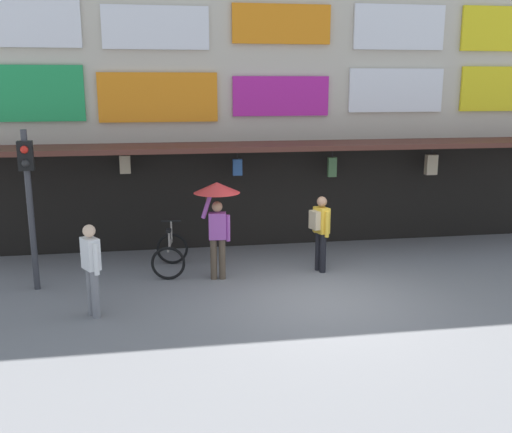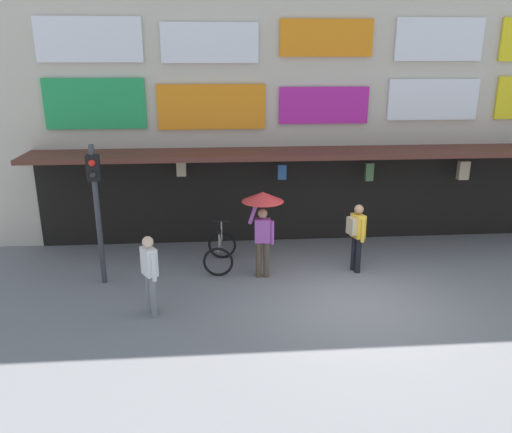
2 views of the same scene
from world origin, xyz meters
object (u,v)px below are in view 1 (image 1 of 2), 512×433
pedestrian_with_umbrella (217,203)px  traffic_light_near (28,185)px  bicycle_parked (170,254)px  pedestrian_in_yellow (91,265)px  pedestrian_in_white (320,228)px

pedestrian_with_umbrella → traffic_light_near: bearing=-179.5°
traffic_light_near → pedestrian_with_umbrella: bearing=0.5°
bicycle_parked → pedestrian_in_yellow: (-1.39, -2.32, 0.55)m
traffic_light_near → bicycle_parked: traffic_light_near is taller
bicycle_parked → pedestrian_with_umbrella: 1.73m
traffic_light_near → pedestrian_in_white: (5.92, 0.18, -1.16)m
pedestrian_with_umbrella → pedestrian_in_yellow: size_ratio=1.24×
traffic_light_near → pedestrian_with_umbrella: (3.67, 0.03, -0.50)m
pedestrian_with_umbrella → pedestrian_in_yellow: (-2.38, -1.64, -0.69)m
bicycle_parked → traffic_light_near: bearing=-165.2°
pedestrian_in_yellow → pedestrian_in_white: bearing=21.1°
pedestrian_in_yellow → pedestrian_in_white: same height
pedestrian_in_yellow → bicycle_parked: bearing=58.9°
bicycle_parked → pedestrian_with_umbrella: pedestrian_with_umbrella is taller
bicycle_parked → pedestrian_in_yellow: bearing=-121.1°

